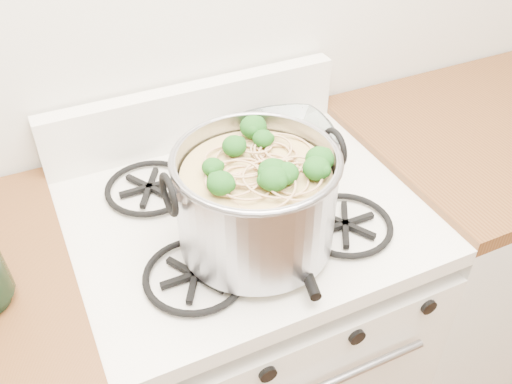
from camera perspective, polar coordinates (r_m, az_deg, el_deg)
name	(u,v)px	position (r m, az deg, el deg)	size (l,w,h in m)	color
gas_range	(246,338)	(1.61, -0.96, -14.42)	(0.76, 0.66, 0.92)	white
counter_right	(494,237)	(2.00, 22.68, -4.13)	(1.00, 0.65, 0.92)	silver
stock_pot	(256,201)	(1.10, 0.00, -0.88)	(0.35, 0.32, 0.22)	#9A9AA2
spatula	(281,208)	(1.22, 2.55, -1.57)	(0.29, 0.31, 0.02)	black
glass_bowl	(284,146)	(1.41, 2.86, 4.63)	(0.10, 0.10, 0.02)	white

